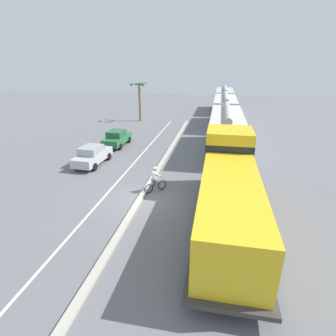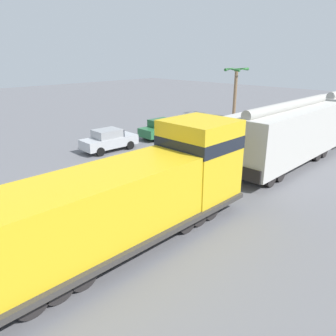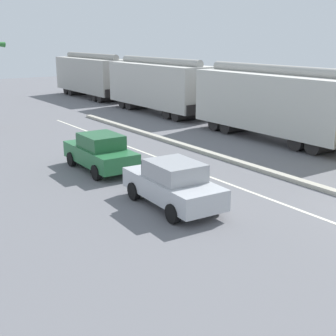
{
  "view_description": "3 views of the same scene",
  "coord_description": "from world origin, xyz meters",
  "px_view_note": "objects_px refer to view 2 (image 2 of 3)",
  "views": [
    {
      "loc": [
        4.48,
        -14.04,
        8.03
      ],
      "look_at": [
        1.31,
        2.42,
        1.3
      ],
      "focal_mm": 28.0,
      "sensor_mm": 36.0,
      "label": 1
    },
    {
      "loc": [
        14.09,
        -8.51,
        6.9
      ],
      "look_at": [
        3.31,
        2.38,
        1.52
      ],
      "focal_mm": 35.0,
      "sensor_mm": 36.0,
      "label": 2
    },
    {
      "loc": [
        -14.51,
        -7.2,
        5.67
      ],
      "look_at": [
        -4.52,
        7.23,
        0.72
      ],
      "focal_mm": 50.0,
      "sensor_mm": 36.0,
      "label": 3
    }
  ],
  "objects_px": {
    "hopper_car_lead": "(286,135)",
    "locomotive": "(139,195)",
    "parked_car_silver": "(109,140)",
    "parked_car_green": "(162,128)",
    "palm_tree_near": "(236,81)",
    "cyclist": "(118,174)"
  },
  "relations": [
    {
      "from": "hopper_car_lead",
      "to": "locomotive",
      "type": "bearing_deg",
      "value": -90.0
    },
    {
      "from": "parked_car_silver",
      "to": "parked_car_green",
      "type": "xyz_separation_m",
      "value": [
        0.04,
        5.55,
        0.0
      ]
    },
    {
      "from": "palm_tree_near",
      "to": "parked_car_green",
      "type": "bearing_deg",
      "value": -84.46
    },
    {
      "from": "hopper_car_lead",
      "to": "parked_car_silver",
      "type": "relative_size",
      "value": 2.48
    },
    {
      "from": "locomotive",
      "to": "parked_car_silver",
      "type": "bearing_deg",
      "value": 149.74
    },
    {
      "from": "locomotive",
      "to": "parked_car_silver",
      "type": "distance_m",
      "value": 12.75
    },
    {
      "from": "locomotive",
      "to": "parked_car_green",
      "type": "relative_size",
      "value": 2.75
    },
    {
      "from": "cyclist",
      "to": "locomotive",
      "type": "bearing_deg",
      "value": -28.11
    },
    {
      "from": "parked_car_green",
      "to": "hopper_car_lead",
      "type": "bearing_deg",
      "value": 1.03
    },
    {
      "from": "locomotive",
      "to": "palm_tree_near",
      "type": "distance_m",
      "value": 27.56
    },
    {
      "from": "locomotive",
      "to": "parked_car_green",
      "type": "distance_m",
      "value": 16.24
    },
    {
      "from": "locomotive",
      "to": "parked_car_silver",
      "type": "relative_size",
      "value": 2.72
    },
    {
      "from": "parked_car_silver",
      "to": "cyclist",
      "type": "relative_size",
      "value": 2.49
    },
    {
      "from": "cyclist",
      "to": "palm_tree_near",
      "type": "distance_m",
      "value": 23.64
    },
    {
      "from": "locomotive",
      "to": "cyclist",
      "type": "distance_m",
      "value": 5.31
    },
    {
      "from": "parked_car_green",
      "to": "cyclist",
      "type": "height_order",
      "value": "cyclist"
    },
    {
      "from": "locomotive",
      "to": "hopper_car_lead",
      "type": "bearing_deg",
      "value": 90.0
    },
    {
      "from": "locomotive",
      "to": "cyclist",
      "type": "height_order",
      "value": "locomotive"
    },
    {
      "from": "locomotive",
      "to": "cyclist",
      "type": "bearing_deg",
      "value": 151.89
    },
    {
      "from": "locomotive",
      "to": "palm_tree_near",
      "type": "xyz_separation_m",
      "value": [
        -12.17,
        24.63,
        2.21
      ]
    },
    {
      "from": "parked_car_green",
      "to": "palm_tree_near",
      "type": "relative_size",
      "value": 0.76
    },
    {
      "from": "locomotive",
      "to": "hopper_car_lead",
      "type": "distance_m",
      "value": 12.16
    }
  ]
}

